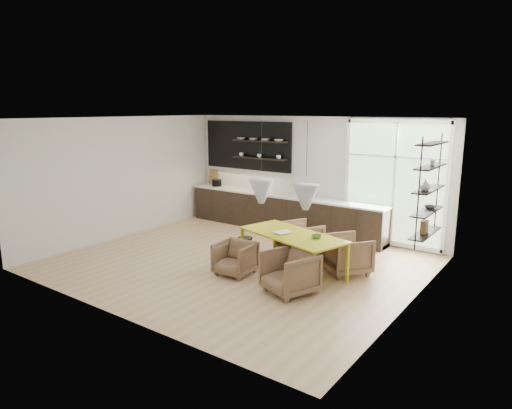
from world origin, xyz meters
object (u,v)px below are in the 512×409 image
object	(u,v)px
armchair_back_left	(300,239)
wire_stool	(245,245)
armchair_front_left	(235,258)
armchair_front_right	(290,272)
armchair_back_right	(347,254)
dining_table	(292,237)

from	to	relation	value
armchair_back_left	wire_stool	distance (m)	1.19
armchair_front_left	wire_stool	world-z (taller)	armchair_front_left
armchair_back_left	armchair_front_left	world-z (taller)	armchair_back_left
wire_stool	armchair_front_right	bearing A→B (deg)	-31.06
wire_stool	armchair_front_left	bearing A→B (deg)	-63.75
armchair_back_left	armchair_back_right	distance (m)	1.32
dining_table	armchair_back_right	bearing A→B (deg)	51.94
armchair_front_right	dining_table	bearing A→B (deg)	139.97
armchair_front_left	armchair_front_right	xyz separation A→B (m)	(1.31, -0.15, 0.05)
armchair_front_left	wire_stool	bearing A→B (deg)	113.76
dining_table	armchair_front_right	size ratio (longest dim) A/B	2.85
armchair_back_left	armchair_front_right	xyz separation A→B (m)	(0.89, -1.87, 0.00)
dining_table	armchair_back_right	distance (m)	1.11
dining_table	armchair_front_right	xyz separation A→B (m)	(0.48, -0.85, -0.35)
armchair_back_right	armchair_front_right	distance (m)	1.51
wire_stool	dining_table	bearing A→B (deg)	-9.03
armchair_back_left	wire_stool	xyz separation A→B (m)	(-0.86, -0.82, -0.08)
armchair_back_left	armchair_front_right	distance (m)	2.07
armchair_front_right	wire_stool	world-z (taller)	armchair_front_right
armchair_back_left	armchair_front_right	size ratio (longest dim) A/B	0.99
armchair_front_left	armchair_front_right	distance (m)	1.32
armchair_front_left	armchair_back_left	bearing A→B (deg)	73.89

